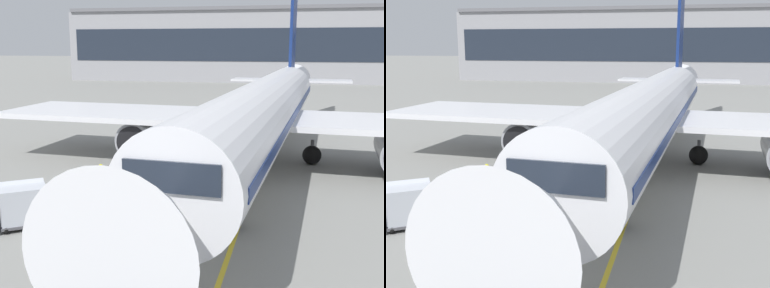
{
  "view_description": "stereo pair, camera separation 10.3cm",
  "coord_description": "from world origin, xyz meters",
  "views": [
    {
      "loc": [
        6.61,
        -17.63,
        7.71
      ],
      "look_at": [
        1.48,
        5.52,
        2.82
      ],
      "focal_mm": 45.14,
      "sensor_mm": 36.0,
      "label": 1
    },
    {
      "loc": [
        6.71,
        -17.6,
        7.71
      ],
      "look_at": [
        1.48,
        5.52,
        2.82
      ],
      "focal_mm": 45.14,
      "sensor_mm": 36.0,
      "label": 2
    }
  ],
  "objects": [
    {
      "name": "ground_plane",
      "position": [
        0.0,
        0.0,
        0.0
      ],
      "size": [
        600.0,
        600.0,
        0.0
      ],
      "primitive_type": "plane",
      "color": "gray"
    },
    {
      "name": "parked_airplane",
      "position": [
        4.57,
        13.41,
        3.54
      ],
      "size": [
        36.4,
        46.72,
        15.29
      ],
      "color": "white",
      "rests_on": "ground"
    },
    {
      "name": "belt_loader",
      "position": [
        -0.24,
        4.09,
        0.91
      ],
      "size": [
        4.69,
        4.32,
        3.36
      ],
      "color": "gold",
      "rests_on": "ground"
    },
    {
      "name": "baggage_cart_lead",
      "position": [
        -2.78,
        1.49,
        1.0
      ],
      "size": [
        2.68,
        2.47,
        1.91
      ],
      "color": "#515156",
      "rests_on": "ground"
    },
    {
      "name": "baggage_cart_second",
      "position": [
        -4.8,
        0.17,
        1.0
      ],
      "size": [
        2.68,
        2.47,
        1.91
      ],
      "color": "#515156",
      "rests_on": "ground"
    },
    {
      "name": "ground_crew_by_loader",
      "position": [
        -2.98,
        2.08,
        1.0
      ],
      "size": [
        0.44,
        0.44,
        1.74
      ],
      "color": "#333847",
      "rests_on": "ground"
    },
    {
      "name": "ground_crew_by_carts",
      "position": [
        -1.22,
        2.21,
        1.0
      ],
      "size": [
        0.56,
        0.32,
        1.74
      ],
      "color": "black",
      "rests_on": "ground"
    },
    {
      "name": "ground_crew_marshaller",
      "position": [
        -2.19,
        4.54,
        1.0
      ],
      "size": [
        0.5,
        0.4,
        1.74
      ],
      "color": "black",
      "rests_on": "ground"
    },
    {
      "name": "ground_crew_wingwalker",
      "position": [
        -3.11,
        4.66,
        1.0
      ],
      "size": [
        0.57,
        0.3,
        1.74
      ],
      "color": "#333847",
      "rests_on": "ground"
    },
    {
      "name": "safety_cone_engine_keepout",
      "position": [
        -2.43,
        10.18,
        0.36
      ],
      "size": [
        0.66,
        0.66,
        0.75
      ],
      "color": "black",
      "rests_on": "ground"
    },
    {
      "name": "apron_guidance_line_lead_in",
      "position": [
        4.3,
        12.57,
        0.0
      ],
      "size": [
        0.2,
        110.0,
        0.01
      ],
      "color": "yellow",
      "rests_on": "ground"
    },
    {
      "name": "terminal_building",
      "position": [
        11.32,
        91.22,
        7.61
      ],
      "size": [
        108.34,
        19.3,
        15.33
      ],
      "color": "#939399",
      "rests_on": "ground"
    }
  ]
}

